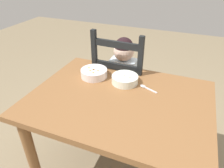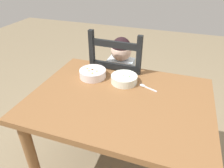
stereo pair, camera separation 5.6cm
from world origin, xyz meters
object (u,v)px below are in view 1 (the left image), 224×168
bowl_of_peas (125,79)px  spoon (145,87)px  dining_table (119,111)px  child_figure (122,75)px  dining_chair (121,89)px  bowl_of_carrots (94,73)px

bowl_of_peas → spoon: bowl_of_peas is taller
dining_table → bowl_of_peas: bearing=98.3°
bowl_of_peas → spoon: bearing=-4.6°
child_figure → bowl_of_peas: child_figure is taller
dining_chair → spoon: (0.28, -0.31, 0.27)m
child_figure → bowl_of_carrots: (-0.12, -0.29, 0.14)m
dining_table → child_figure: 0.50m
dining_table → bowl_of_carrots: bowl_of_carrots is taller
dining_table → bowl_of_peas: size_ratio=6.12×
dining_chair → bowl_of_peas: bearing=-67.3°
bowl_of_peas → bowl_of_carrots: (-0.24, -0.00, 0.00)m
dining_table → spoon: 0.24m
bowl_of_carrots → spoon: size_ratio=1.46×
dining_chair → spoon: 0.49m
dining_table → spoon: bearing=52.9°
bowl_of_peas → bowl_of_carrots: 0.24m
dining_table → bowl_of_peas: (-0.03, 0.18, 0.15)m
dining_chair → child_figure: bearing=-35.1°
dining_chair → bowl_of_peas: (0.12, -0.29, 0.29)m
dining_chair → bowl_of_peas: dining_chair is taller
child_figure → bowl_of_peas: 0.35m
dining_table → spoon: (0.13, 0.17, 0.12)m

